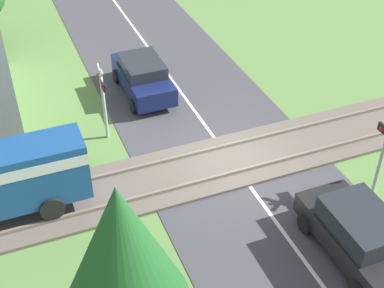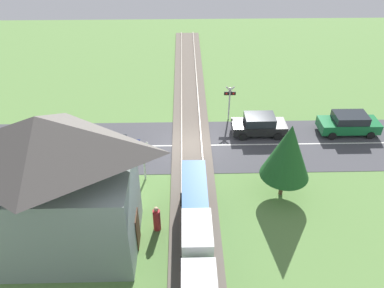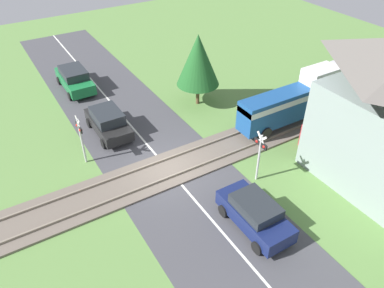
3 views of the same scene
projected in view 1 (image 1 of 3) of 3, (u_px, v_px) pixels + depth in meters
The scene contains 7 objects.
ground_plane at pixel (232, 162), 18.51m from camera, with size 60.00×60.00×0.00m, color #5B8442.
road_surface at pixel (232, 162), 18.51m from camera, with size 48.00×6.40×0.02m.
track_bed at pixel (232, 161), 18.47m from camera, with size 2.80×48.00×0.24m.
car_near_crossing at pixel (359, 234), 14.68m from camera, with size 4.01×1.89×1.57m.
car_far_side at pixel (143, 76), 21.69m from camera, with size 3.83×1.81×1.52m.
crossing_signal_east_approach at pixel (103, 93), 18.57m from camera, with size 0.90×0.18×2.93m.
tree_roadside_hedge at pixel (122, 249), 11.07m from camera, with size 2.87×2.87×4.96m.
Camera 1 is at (-12.88, 6.64, 11.63)m, focal length 50.00 mm.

